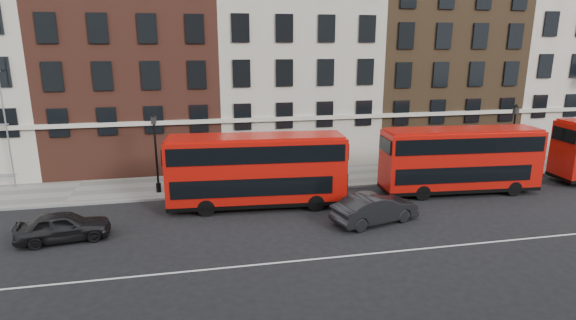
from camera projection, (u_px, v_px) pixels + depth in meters
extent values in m
plane|color=black|center=(363.00, 236.00, 23.41)|extent=(120.00, 120.00, 0.00)
cube|color=slate|center=(312.00, 178.00, 33.34)|extent=(80.00, 5.00, 0.15)
cube|color=gray|center=(321.00, 188.00, 30.97)|extent=(80.00, 0.30, 0.16)
cube|color=white|center=(378.00, 253.00, 21.51)|extent=(70.00, 0.12, 0.01)
cube|color=brown|center=(132.00, 27.00, 35.22)|extent=(12.80, 10.00, 22.00)
cube|color=#B3AF9E|center=(291.00, 47.00, 38.10)|extent=(12.80, 10.00, 19.00)
cube|color=brown|center=(430.00, 35.00, 40.35)|extent=(12.80, 10.00, 21.00)
cube|color=#AFA597|center=(552.00, 41.00, 42.97)|extent=(12.80, 10.00, 20.00)
cube|color=#BD1009|center=(257.00, 170.00, 27.02)|extent=(10.77, 3.30, 3.99)
cube|color=black|center=(257.00, 200.00, 27.49)|extent=(10.77, 3.34, 0.24)
cube|color=black|center=(252.00, 181.00, 27.15)|extent=(9.56, 3.29, 1.06)
cube|color=black|center=(256.00, 150.00, 26.71)|extent=(10.37, 3.35, 1.01)
cube|color=#BD1009|center=(256.00, 137.00, 26.51)|extent=(10.45, 3.08, 0.18)
cube|color=black|center=(343.00, 179.00, 27.89)|extent=(0.24, 2.22, 1.31)
cube|color=black|center=(343.00, 163.00, 27.61)|extent=(0.22, 1.92, 0.42)
cylinder|color=black|center=(316.00, 203.00, 26.83)|extent=(1.03, 0.36, 1.01)
cylinder|color=black|center=(309.00, 191.00, 29.00)|extent=(1.03, 0.36, 1.01)
cylinder|color=black|center=(206.00, 208.00, 26.02)|extent=(1.03, 0.36, 1.01)
cylinder|color=black|center=(208.00, 195.00, 28.19)|extent=(1.03, 0.36, 1.01)
cube|color=#BD1009|center=(460.00, 160.00, 29.69)|extent=(10.52, 3.17, 3.90)
cube|color=black|center=(458.00, 186.00, 30.15)|extent=(10.52, 3.21, 0.24)
cube|color=black|center=(455.00, 170.00, 29.82)|extent=(9.34, 3.17, 1.04)
cube|color=black|center=(462.00, 142.00, 29.38)|extent=(10.13, 3.23, 0.99)
cube|color=#BD1009|center=(463.00, 130.00, 29.19)|extent=(10.21, 2.96, 0.18)
cube|color=black|center=(531.00, 168.00, 30.56)|extent=(0.23, 2.17, 1.28)
cube|color=black|center=(533.00, 153.00, 30.29)|extent=(0.21, 1.88, 0.41)
cylinder|color=black|center=(514.00, 189.00, 29.51)|extent=(1.00, 0.34, 0.99)
cylinder|color=black|center=(495.00, 179.00, 31.64)|extent=(1.00, 0.34, 0.99)
cylinder|color=black|center=(423.00, 193.00, 28.69)|extent=(1.00, 0.34, 0.99)
cylinder|color=black|center=(409.00, 183.00, 30.81)|extent=(1.00, 0.34, 0.99)
cylinder|color=black|center=(575.00, 171.00, 33.46)|extent=(1.04, 0.35, 1.03)
imported|color=black|center=(63.00, 226.00, 22.75)|extent=(4.66, 2.36, 1.52)
imported|color=#232326|center=(375.00, 208.00, 25.04)|extent=(5.29, 3.02, 1.65)
cylinder|color=black|center=(156.00, 159.00, 29.39)|extent=(0.14, 0.14, 4.60)
cylinder|color=black|center=(159.00, 188.00, 29.89)|extent=(0.32, 0.32, 0.60)
cube|color=#262626|center=(154.00, 120.00, 28.75)|extent=(0.32, 0.32, 0.55)
cone|color=black|center=(153.00, 115.00, 28.66)|extent=(0.44, 0.44, 0.25)
cylinder|color=black|center=(512.00, 144.00, 33.64)|extent=(0.14, 0.14, 4.60)
cylinder|color=black|center=(508.00, 170.00, 34.14)|extent=(0.32, 0.32, 0.60)
cube|color=#262626|center=(516.00, 110.00, 33.00)|extent=(0.32, 0.32, 0.55)
cone|color=black|center=(517.00, 106.00, 32.91)|extent=(0.44, 0.44, 0.25)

